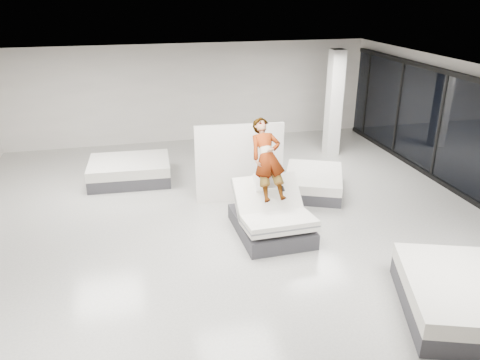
# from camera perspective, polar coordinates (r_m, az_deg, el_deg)

# --- Properties ---
(room) EXTENTS (14.00, 14.04, 3.20)m
(room) POSITION_cam_1_polar(r_m,az_deg,el_deg) (9.15, -0.07, 1.62)
(room) COLOR beige
(room) RESTS_ON ground
(hero_bed) EXTENTS (1.48, 1.92, 1.22)m
(hero_bed) POSITION_cam_1_polar(r_m,az_deg,el_deg) (9.88, 3.86, -4.67)
(hero_bed) COLOR #343438
(hero_bed) RESTS_ON floor
(person) EXTENTS (0.71, 1.72, 1.42)m
(person) POSITION_cam_1_polar(r_m,az_deg,el_deg) (9.80, 3.37, 0.84)
(person) COLOR slate
(person) RESTS_ON hero_bed
(remote) EXTENTS (0.05, 0.14, 0.08)m
(remote) POSITION_cam_1_polar(r_m,az_deg,el_deg) (9.65, 5.24, -1.05)
(remote) COLOR black
(remote) RESTS_ON person
(divider_panel) EXTENTS (2.11, 0.26, 1.92)m
(divider_panel) POSITION_cam_1_polar(r_m,az_deg,el_deg) (11.17, -0.06, 2.06)
(divider_panel) COLOR white
(divider_panel) RESTS_ON floor
(flat_bed_right_far) EXTENTS (2.01, 2.25, 0.51)m
(flat_bed_right_far) POSITION_cam_1_polar(r_m,az_deg,el_deg) (12.05, 8.93, -0.25)
(flat_bed_right_far) COLOR #343438
(flat_bed_right_far) RESTS_ON floor
(flat_bed_right_near) EXTENTS (2.30, 2.63, 0.61)m
(flat_bed_right_near) POSITION_cam_1_polar(r_m,az_deg,el_deg) (8.41, 25.08, -12.79)
(flat_bed_right_near) COLOR #343438
(flat_bed_right_near) RESTS_ON floor
(flat_bed_left_far) EXTENTS (2.18, 1.68, 0.58)m
(flat_bed_left_far) POSITION_cam_1_polar(r_m,az_deg,el_deg) (12.90, -13.29, 1.12)
(flat_bed_left_far) COLOR #343438
(flat_bed_left_far) RESTS_ON floor
(column) EXTENTS (0.40, 0.40, 3.20)m
(column) POSITION_cam_1_polar(r_m,az_deg,el_deg) (14.52, 11.38, 9.10)
(column) COLOR silver
(column) RESTS_ON floor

